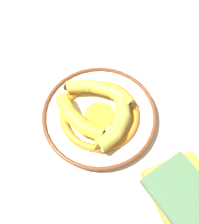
# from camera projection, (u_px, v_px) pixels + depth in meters

# --- Properties ---
(ground_plane) EXTENTS (2.80, 2.80, 0.00)m
(ground_plane) POSITION_uv_depth(u_px,v_px,m) (105.00, 119.00, 0.86)
(ground_plane) COLOR beige
(decorative_bowl) EXTENTS (0.31, 0.31, 0.03)m
(decorative_bowl) POSITION_uv_depth(u_px,v_px,m) (99.00, 116.00, 0.84)
(decorative_bowl) COLOR beige
(decorative_bowl) RESTS_ON ground_plane
(banana_a) EXTENTS (0.11, 0.16, 0.04)m
(banana_a) POSITION_uv_depth(u_px,v_px,m) (116.00, 125.00, 0.79)
(banana_a) COLOR gold
(banana_a) RESTS_ON decorative_bowl
(banana_b) EXTENTS (0.17, 0.14, 0.03)m
(banana_b) POSITION_uv_depth(u_px,v_px,m) (101.00, 91.00, 0.84)
(banana_b) COLOR yellow
(banana_b) RESTS_ON decorative_bowl
(banana_c) EXTENTS (0.18, 0.08, 0.04)m
(banana_c) POSITION_uv_depth(u_px,v_px,m) (77.00, 118.00, 0.80)
(banana_c) COLOR yellow
(banana_c) RESTS_ON decorative_bowl
(book_stack) EXTENTS (0.21, 0.17, 0.06)m
(book_stack) POSITION_uv_depth(u_px,v_px,m) (186.00, 199.00, 0.73)
(book_stack) COLOR #B28933
(book_stack) RESTS_ON ground_plane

